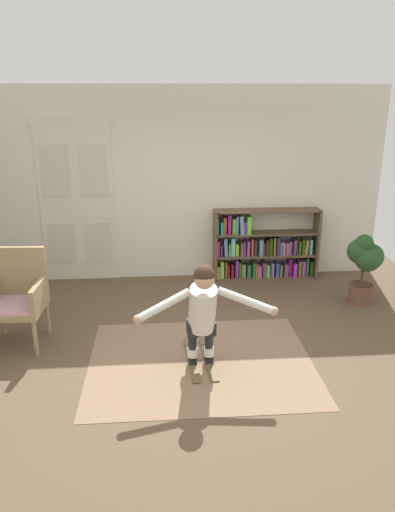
{
  "coord_description": "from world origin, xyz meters",
  "views": [
    {
      "loc": [
        -0.4,
        -4.65,
        2.78
      ],
      "look_at": [
        -0.0,
        0.42,
        1.05
      ],
      "focal_mm": 33.8,
      "sensor_mm": 36.0,
      "label": 1
    }
  ],
  "objects_px": {
    "bookshelf": "(262,250)",
    "person_skier": "(203,308)",
    "potted_plant": "(365,261)",
    "skis_pair": "(200,359)",
    "wicker_chair": "(18,295)"
  },
  "relations": [
    {
      "from": "bookshelf",
      "to": "person_skier",
      "type": "xyz_separation_m",
      "value": [
        -1.15,
        -2.6,
        0.25
      ]
    },
    {
      "from": "bookshelf",
      "to": "potted_plant",
      "type": "height_order",
      "value": "bookshelf"
    },
    {
      "from": "bookshelf",
      "to": "person_skier",
      "type": "bearing_deg",
      "value": -113.93
    },
    {
      "from": "potted_plant",
      "to": "person_skier",
      "type": "xyz_separation_m",
      "value": [
        -2.34,
        -1.51,
        0.09
      ]
    },
    {
      "from": "skis_pair",
      "to": "person_skier",
      "type": "xyz_separation_m",
      "value": [
        0.01,
        -0.16,
        0.68
      ]
    },
    {
      "from": "bookshelf",
      "to": "potted_plant",
      "type": "relative_size",
      "value": 1.63
    },
    {
      "from": "skis_pair",
      "to": "person_skier",
      "type": "relative_size",
      "value": 0.61
    },
    {
      "from": "potted_plant",
      "to": "person_skier",
      "type": "bearing_deg",
      "value": -147.2
    },
    {
      "from": "person_skier",
      "to": "potted_plant",
      "type": "bearing_deg",
      "value": 32.8
    },
    {
      "from": "person_skier",
      "to": "bookshelf",
      "type": "bearing_deg",
      "value": 66.07
    },
    {
      "from": "bookshelf",
      "to": "wicker_chair",
      "type": "height_order",
      "value": "wicker_chair"
    },
    {
      "from": "potted_plant",
      "to": "skis_pair",
      "type": "relative_size",
      "value": 1.15
    },
    {
      "from": "skis_pair",
      "to": "wicker_chair",
      "type": "bearing_deg",
      "value": 163.52
    },
    {
      "from": "skis_pair",
      "to": "person_skier",
      "type": "height_order",
      "value": "person_skier"
    },
    {
      "from": "bookshelf",
      "to": "wicker_chair",
      "type": "xyz_separation_m",
      "value": [
        -3.21,
        -1.83,
        0.13
      ]
    }
  ]
}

